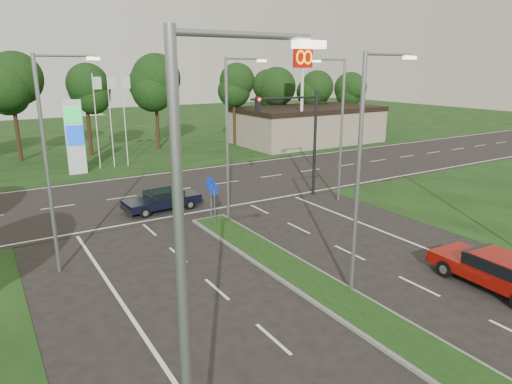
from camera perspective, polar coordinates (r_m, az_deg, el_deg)
verge_far at (r=62.22m, az=-21.57°, el=6.46°), size 160.00×50.00×0.02m
cross_road at (r=32.69m, az=-11.37°, el=0.02°), size 160.00×12.00×0.02m
median_kerb at (r=16.74m, az=14.56°, el=-15.36°), size 2.00×26.00×0.12m
commercial_building at (r=53.41m, az=6.49°, el=8.30°), size 16.00×9.00×4.00m
streetlight_median_near at (r=16.92m, az=13.20°, el=3.37°), size 2.53×0.22×9.00m
streetlight_median_far at (r=24.90m, az=-3.24°, el=7.49°), size 2.53×0.22×9.00m
streetlight_left_near at (r=7.06m, az=-7.58°, el=-13.52°), size 2.53×0.22×9.00m
streetlight_left_far at (r=20.13m, az=-24.29°, el=4.28°), size 2.53×0.22×9.00m
streetlight_right_far at (r=29.40m, az=10.39°, el=8.47°), size 2.53×0.22×9.00m
traffic_signal at (r=29.96m, az=5.46°, el=7.96°), size 5.10×0.42×7.00m
median_signs at (r=25.48m, az=-5.53°, el=-0.10°), size 1.16×1.76×2.38m
gas_pylon at (r=39.71m, az=-21.44°, el=6.66°), size 5.80×1.26×8.00m
mcdonalds_sign at (r=47.38m, az=5.87°, el=14.69°), size 2.20×0.47×10.40m
treeline_far at (r=46.92m, az=-18.75°, el=12.56°), size 6.00×6.00×9.90m
red_sedan at (r=20.53m, az=27.95°, el=-8.66°), size 2.31×5.14×1.39m
navy_sedan at (r=28.36m, az=-11.64°, el=-0.94°), size 4.62×2.12×1.24m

